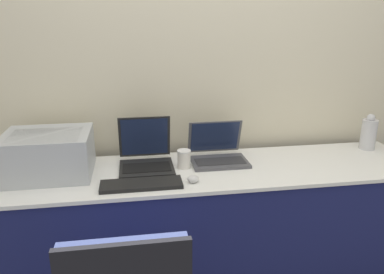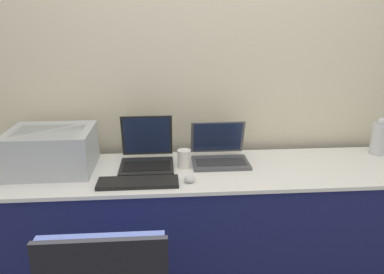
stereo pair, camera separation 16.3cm
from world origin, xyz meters
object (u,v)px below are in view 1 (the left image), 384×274
Objects in this scene: laptop_right at (218,152)px; mouse at (193,179)px; laptop_left at (146,156)px; external_keyboard at (141,184)px; metal_pitcher at (369,133)px; printer at (48,153)px; coffee_cup at (184,159)px.

laptop_right is 0.34m from mouse.
laptop_right is (0.42, 0.02, -0.01)m from laptop_left.
laptop_right reaches higher than external_keyboard.
metal_pitcher is (1.45, 0.34, 0.09)m from external_keyboard.
printer is 0.78m from mouse.
laptop_left reaches higher than metal_pitcher.
metal_pitcher is at bearing 15.65° from mouse.
coffee_cup is 0.21m from mouse.
printer is 0.54m from external_keyboard.
coffee_cup is (0.72, -0.02, -0.07)m from printer.
printer is 1.09× the size of external_keyboard.
external_keyboard is 4.00× the size of coffee_cup.
laptop_right is at bearing 32.24° from external_keyboard.
external_keyboard is 6.84× the size of mouse.
coffee_cup is at bearing -159.96° from laptop_right.
metal_pitcher is (1.19, 0.33, 0.09)m from mouse.
external_keyboard is at bearing -25.80° from printer.
mouse is 0.26× the size of metal_pitcher.
laptop_right is 1.00m from metal_pitcher.
metal_pitcher is at bearing 3.13° from printer.
printer is 1.93× the size of metal_pitcher.
metal_pitcher reaches higher than printer.
mouse is (0.02, -0.21, -0.03)m from coffee_cup.
metal_pitcher reaches higher than coffee_cup.
laptop_right is 0.54m from external_keyboard.
laptop_left is at bearing -177.20° from metal_pitcher.
laptop_right is at bearing -177.17° from metal_pitcher.
printer is 0.94m from laptop_right.
mouse is 1.24m from metal_pitcher.
printer is at bearing 178.37° from coffee_cup.
laptop_left is 0.42m from laptop_right.
printer is at bearing -175.95° from laptop_left.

